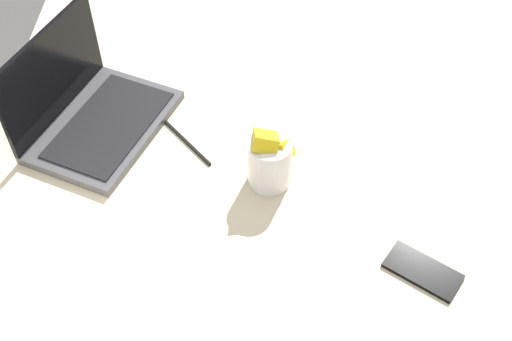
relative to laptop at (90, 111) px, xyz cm
name	(u,v)px	position (x,y,z in cm)	size (l,w,h in cm)	color
bed_mattress	(303,196)	(-11.84, -47.63, -13.41)	(180.00, 140.00, 18.00)	beige
laptop	(90,111)	(0.00, 0.00, 0.00)	(39.24, 33.76, 23.00)	#4C4C51
snack_cup	(270,161)	(-15.02, -40.05, 1.58)	(9.00, 9.81, 14.32)	silver
cell_phone	(423,271)	(-36.79, -69.11, -4.01)	(6.80, 14.00, 0.80)	black
charger_cable	(187,143)	(-5.00, -21.76, -4.11)	(17.00, 0.60, 0.60)	black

